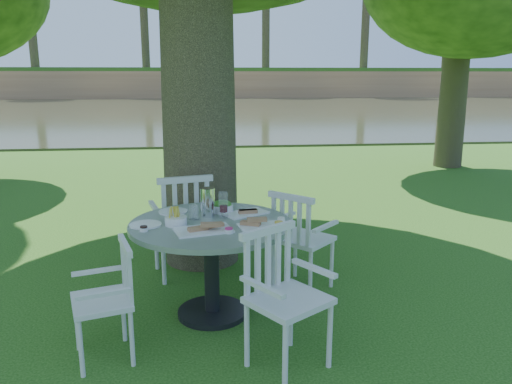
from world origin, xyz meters
TOP-DOWN VIEW (x-y plane):
  - ground at (0.00, 0.00)m, footprint 140.00×140.00m
  - table at (-0.43, -0.48)m, footprint 1.26×1.26m
  - chair_ne at (0.33, -0.11)m, footprint 0.63×0.63m
  - chair_nw at (-0.67, 0.32)m, footprint 0.61×0.58m
  - chair_sw at (-1.10, -1.01)m, footprint 0.48×0.50m
  - chair_se at (-0.01, -1.21)m, footprint 0.63×0.62m
  - tableware at (-0.44, -0.40)m, footprint 1.19×0.84m
  - river at (0.00, 23.00)m, footprint 100.00×28.00m
  - far_bank at (0.28, 41.12)m, footprint 100.00×18.00m

SIDE VIEW (x-z plane):
  - ground at x=0.00m, z-range 0.00..0.00m
  - river at x=0.00m, z-range -0.06..0.06m
  - chair_sw at x=-1.10m, z-range 0.07..0.88m
  - chair_ne at x=0.33m, z-range 0.08..0.99m
  - chair_se at x=-0.01m, z-range 0.08..1.00m
  - chair_nw at x=-0.67m, z-range 0.09..1.09m
  - table at x=-0.43m, z-range 0.22..1.00m
  - tableware at x=-0.44m, z-range 0.71..0.94m
  - far_bank at x=0.28m, z-range -0.35..14.85m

